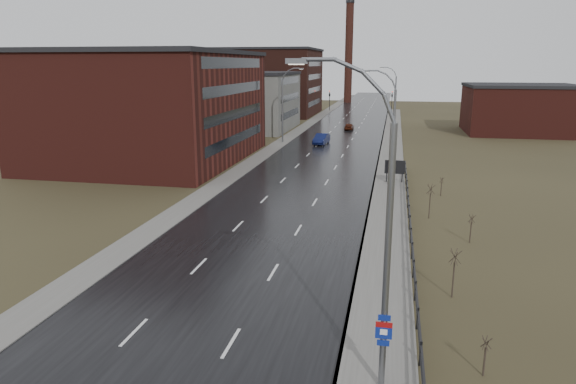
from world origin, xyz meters
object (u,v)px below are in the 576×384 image
at_px(car_far, 349,127).
at_px(car_near, 321,139).
at_px(streetlight_main, 379,236).
at_px(billboard, 395,168).

bearing_deg(car_far, car_near, 82.66).
height_order(streetlight_main, billboard, streetlight_main).
distance_m(billboard, car_far, 43.83).
bearing_deg(billboard, streetlight_main, -91.03).
bearing_deg(car_far, streetlight_main, 96.27).
bearing_deg(streetlight_main, car_far, 95.69).
height_order(streetlight_main, car_near, streetlight_main).
distance_m(car_near, car_far, 18.57).
bearing_deg(billboard, car_far, 101.04).
xyz_separation_m(streetlight_main, car_near, (-10.33, 59.59, -5.26)).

